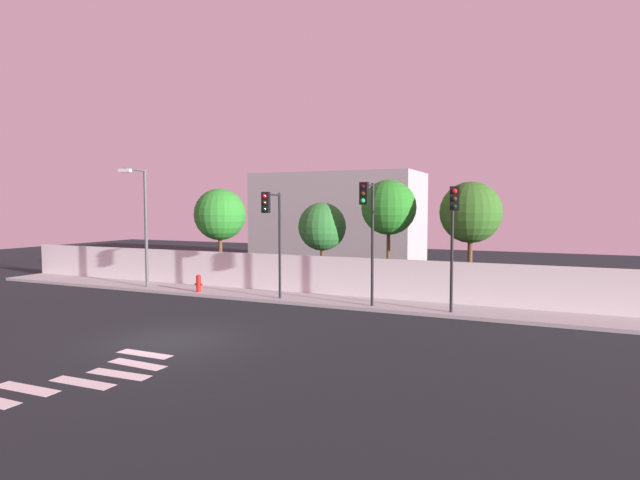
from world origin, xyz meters
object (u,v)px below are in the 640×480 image
at_px(traffic_light_left, 272,222).
at_px(roadside_tree_leftmost, 220,215).
at_px(fire_hydrant, 199,283).
at_px(roadside_tree_rightmost, 471,213).
at_px(traffic_light_right, 368,218).
at_px(roadside_tree_midleft, 322,227).
at_px(traffic_light_center, 453,222).
at_px(roadside_tree_midright, 389,208).
at_px(street_lamp_curbside, 143,217).

relative_size(traffic_light_left, roadside_tree_leftmost, 0.90).
height_order(fire_hydrant, roadside_tree_rightmost, roadside_tree_rightmost).
xyz_separation_m(traffic_light_right, roadside_tree_midleft, (-3.77, 3.90, -0.57)).
distance_m(traffic_light_center, fire_hydrant, 12.71).
relative_size(traffic_light_right, fire_hydrant, 6.03).
xyz_separation_m(roadside_tree_midleft, roadside_tree_midright, (3.49, 0.00, 0.97)).
distance_m(traffic_light_left, traffic_light_right, 4.33).
bearing_deg(traffic_light_left, roadside_tree_rightmost, 27.98).
height_order(traffic_light_left, fire_hydrant, traffic_light_left).
xyz_separation_m(traffic_light_left, traffic_light_center, (7.78, 0.05, 0.07)).
bearing_deg(roadside_tree_rightmost, roadside_tree_midright, 180.00).
bearing_deg(roadside_tree_leftmost, traffic_light_right, -21.32).
height_order(traffic_light_right, roadside_tree_midleft, traffic_light_right).
bearing_deg(street_lamp_curbside, traffic_light_center, -2.21).
bearing_deg(roadside_tree_leftmost, traffic_light_center, -17.01).
bearing_deg(roadside_tree_midright, traffic_light_center, -47.67).
relative_size(traffic_light_left, roadside_tree_midright, 0.86).
xyz_separation_m(traffic_light_center, traffic_light_right, (-3.46, 0.22, 0.14)).
distance_m(fire_hydrant, roadside_tree_rightmost, 13.31).
distance_m(fire_hydrant, roadside_tree_midleft, 6.72).
distance_m(roadside_tree_leftmost, roadside_tree_rightmost, 13.52).
bearing_deg(roadside_tree_midright, roadside_tree_rightmost, 0.00).
distance_m(traffic_light_center, street_lamp_curbside, 15.74).
relative_size(fire_hydrant, roadside_tree_rightmost, 0.16).
height_order(roadside_tree_leftmost, roadside_tree_rightmost, roadside_tree_rightmost).
relative_size(traffic_light_center, street_lamp_curbside, 0.81).
xyz_separation_m(traffic_light_left, roadside_tree_midleft, (0.55, 4.17, -0.36)).
bearing_deg(street_lamp_curbside, traffic_light_right, -1.82).
bearing_deg(roadside_tree_midleft, roadside_tree_midright, 0.00).
bearing_deg(roadside_tree_leftmost, roadside_tree_midright, -0.00).
xyz_separation_m(fire_hydrant, roadside_tree_rightmost, (12.37, 3.48, 3.44)).
distance_m(traffic_light_left, traffic_light_center, 7.78).
distance_m(roadside_tree_midleft, roadside_tree_rightmost, 7.34).
xyz_separation_m(roadside_tree_leftmost, roadside_tree_midright, (9.70, -0.00, 0.39)).
xyz_separation_m(fire_hydrant, roadside_tree_leftmost, (-1.14, 3.48, 3.27)).
bearing_deg(roadside_tree_midright, fire_hydrant, -157.85).
relative_size(traffic_light_left, traffic_light_right, 0.93).
bearing_deg(roadside_tree_midleft, traffic_light_center, -29.63).
height_order(traffic_light_center, roadside_tree_leftmost, roadside_tree_leftmost).
relative_size(traffic_light_right, roadside_tree_rightmost, 0.95).
bearing_deg(fire_hydrant, traffic_light_center, -2.93).
bearing_deg(roadside_tree_rightmost, fire_hydrant, -164.27).
height_order(traffic_light_center, roadside_tree_midleft, traffic_light_center).
height_order(traffic_light_left, traffic_light_right, traffic_light_right).
height_order(traffic_light_center, traffic_light_right, traffic_light_right).
xyz_separation_m(fire_hydrant, roadside_tree_midleft, (5.07, 3.48, 2.69)).
bearing_deg(traffic_light_center, traffic_light_left, -179.61).
bearing_deg(traffic_light_right, traffic_light_left, -176.43).
xyz_separation_m(street_lamp_curbside, fire_hydrant, (3.42, 0.02, -3.18)).
relative_size(roadside_tree_midleft, roadside_tree_midright, 0.81).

